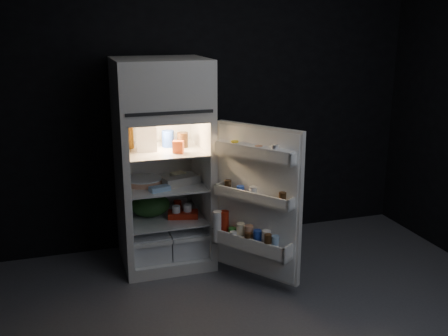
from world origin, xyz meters
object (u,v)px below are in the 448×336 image
object	(u,v)px
milk_jug	(147,136)
refrigerator	(162,156)
egg_carton	(181,181)
fridge_door	(255,205)
yogurt_tray	(183,214)

from	to	relation	value
milk_jug	refrigerator	bearing A→B (deg)	16.89
refrigerator	egg_carton	bearing A→B (deg)	-41.11
fridge_door	yogurt_tray	bearing A→B (deg)	128.37
refrigerator	egg_carton	distance (m)	0.26
fridge_door	egg_carton	world-z (taller)	fridge_door
refrigerator	yogurt_tray	bearing A→B (deg)	-37.57
fridge_door	yogurt_tray	xyz separation A→B (m)	(-0.45, 0.57, -0.23)
milk_jug	yogurt_tray	size ratio (longest dim) A/B	0.93
refrigerator	egg_carton	world-z (taller)	refrigerator
milk_jug	yogurt_tray	distance (m)	0.75
fridge_door	refrigerator	bearing A→B (deg)	131.18
milk_jug	fridge_door	bearing A→B (deg)	-34.22
milk_jug	yogurt_tray	world-z (taller)	milk_jug
refrigerator	fridge_door	size ratio (longest dim) A/B	1.46
milk_jug	egg_carton	distance (m)	0.48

